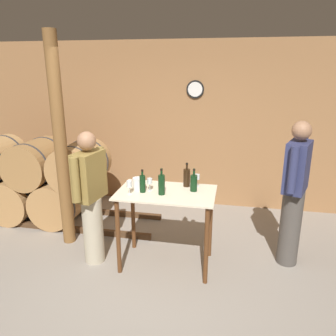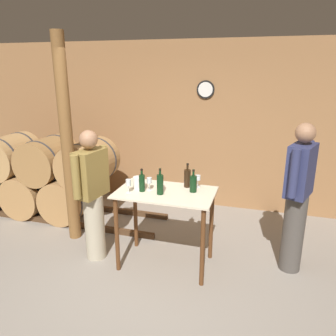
{
  "view_description": "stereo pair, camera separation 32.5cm",
  "coord_description": "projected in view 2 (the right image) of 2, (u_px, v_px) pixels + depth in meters",
  "views": [
    {
      "loc": [
        0.81,
        -2.77,
        2.27
      ],
      "look_at": [
        0.11,
        0.72,
        1.18
      ],
      "focal_mm": 35.0,
      "sensor_mm": 36.0,
      "label": 1
    },
    {
      "loc": [
        1.13,
        -2.69,
        2.27
      ],
      "look_at": [
        0.11,
        0.72,
        1.18
      ],
      "focal_mm": 35.0,
      "sensor_mm": 36.0,
      "label": 2
    }
  ],
  "objects": [
    {
      "name": "wooden_post",
      "position": [
        67.0,
        142.0,
        4.21
      ],
      "size": [
        0.16,
        0.16,
        2.7
      ],
      "color": "brown",
      "rests_on": "ground_plane"
    },
    {
      "name": "wine_bottle_right",
      "position": [
        193.0,
        183.0,
        3.67
      ],
      "size": [
        0.08,
        0.08,
        0.26
      ],
      "color": "black",
      "rests_on": "tasting_table"
    },
    {
      "name": "wine_glass_near_center",
      "position": [
        149.0,
        181.0,
        3.72
      ],
      "size": [
        0.06,
        0.06,
        0.15
      ],
      "color": "silver",
      "rests_on": "tasting_table"
    },
    {
      "name": "person_host",
      "position": [
        92.0,
        194.0,
        3.87
      ],
      "size": [
        0.29,
        0.58,
        1.6
      ],
      "color": "#B7AD93",
      "rests_on": "ground_plane"
    },
    {
      "name": "wine_glass_near_right",
      "position": [
        198.0,
        178.0,
        3.8
      ],
      "size": [
        0.06,
        0.06,
        0.15
      ],
      "color": "silver",
      "rests_on": "tasting_table"
    },
    {
      "name": "wine_bottle_left",
      "position": [
        160.0,
        184.0,
        3.59
      ],
      "size": [
        0.07,
        0.07,
        0.3
      ],
      "color": "black",
      "rests_on": "tasting_table"
    },
    {
      "name": "person_visitor_with_scarf",
      "position": [
        298.0,
        196.0,
        3.61
      ],
      "size": [
        0.34,
        0.56,
        1.73
      ],
      "color": "#4C4742",
      "rests_on": "ground_plane"
    },
    {
      "name": "barrel_rack",
      "position": [
        40.0,
        177.0,
        5.2
      ],
      "size": [
        4.38,
        0.8,
        1.26
      ],
      "color": "#4C331E",
      "rests_on": "ground_plane"
    },
    {
      "name": "back_wall",
      "position": [
        194.0,
        126.0,
        5.39
      ],
      "size": [
        8.4,
        0.08,
        2.7
      ],
      "color": "#996B42",
      "rests_on": "ground_plane"
    },
    {
      "name": "wine_glass_near_left",
      "position": [
        128.0,
        183.0,
        3.63
      ],
      "size": [
        0.06,
        0.06,
        0.16
      ],
      "color": "silver",
      "rests_on": "tasting_table"
    },
    {
      "name": "ground_plane",
      "position": [
        138.0,
        294.0,
        3.44
      ],
      "size": [
        14.0,
        14.0,
        0.0
      ],
      "primitive_type": "plane",
      "color": "gray"
    },
    {
      "name": "ice_bucket",
      "position": [
        138.0,
        182.0,
        3.8
      ],
      "size": [
        0.13,
        0.13,
        0.13
      ],
      "color": "white",
      "rests_on": "tasting_table"
    },
    {
      "name": "tasting_table",
      "position": [
        166.0,
        207.0,
        3.76
      ],
      "size": [
        1.11,
        0.68,
        0.93
      ],
      "color": "beige",
      "rests_on": "ground_plane"
    },
    {
      "name": "wine_bottle_far_left",
      "position": [
        142.0,
        182.0,
        3.68
      ],
      "size": [
        0.07,
        0.07,
        0.27
      ],
      "color": "black",
      "rests_on": "tasting_table"
    },
    {
      "name": "wine_bottle_center",
      "position": [
        187.0,
        178.0,
        3.82
      ],
      "size": [
        0.08,
        0.08,
        0.29
      ],
      "color": "black",
      "rests_on": "tasting_table"
    }
  ]
}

